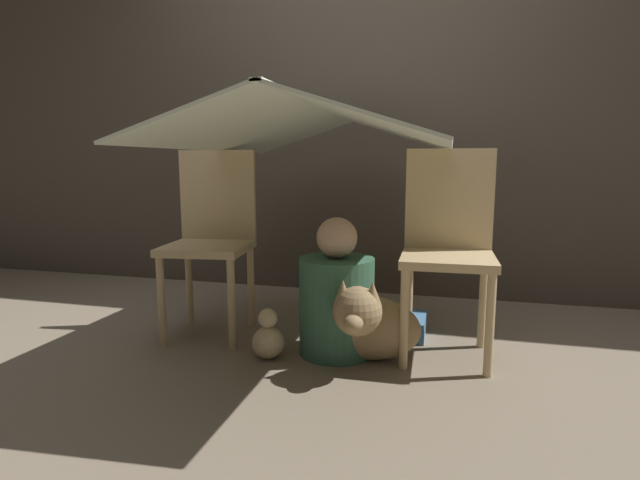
% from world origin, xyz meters
% --- Properties ---
extents(ground_plane, '(8.80, 8.80, 0.00)m').
position_xyz_m(ground_plane, '(0.00, 0.00, 0.00)').
color(ground_plane, gray).
extents(wall_back, '(7.00, 0.05, 2.50)m').
position_xyz_m(wall_back, '(0.00, 1.28, 1.25)').
color(wall_back, '#4C4238').
rests_on(wall_back, ground_plane).
extents(chair_left, '(0.44, 0.44, 0.92)m').
position_xyz_m(chair_left, '(-0.58, 0.29, 0.51)').
color(chair_left, '#D1B27F').
rests_on(chair_left, ground_plane).
extents(chair_right, '(0.40, 0.40, 0.92)m').
position_xyz_m(chair_right, '(0.57, 0.29, 0.51)').
color(chair_right, '#D1B27F').
rests_on(chair_right, ground_plane).
extents(sheet_canopy, '(1.14, 1.52, 0.19)m').
position_xyz_m(sheet_canopy, '(0.00, 0.22, 1.01)').
color(sheet_canopy, silver).
extents(person_front, '(0.34, 0.34, 0.62)m').
position_xyz_m(person_front, '(0.09, 0.15, 0.25)').
color(person_front, '#38664C').
rests_on(person_front, ground_plane).
extents(dog, '(0.49, 0.42, 0.40)m').
position_xyz_m(dog, '(0.23, 0.06, 0.18)').
color(dog, '#9E7F56').
rests_on(dog, ground_plane).
extents(floor_cushion, '(0.34, 0.27, 0.10)m').
position_xyz_m(floor_cushion, '(0.31, 0.47, 0.05)').
color(floor_cushion, '#4C7FB2').
rests_on(floor_cushion, ground_plane).
extents(plush_toy, '(0.14, 0.14, 0.23)m').
position_xyz_m(plush_toy, '(-0.18, 0.01, 0.09)').
color(plush_toy, beige).
rests_on(plush_toy, ground_plane).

